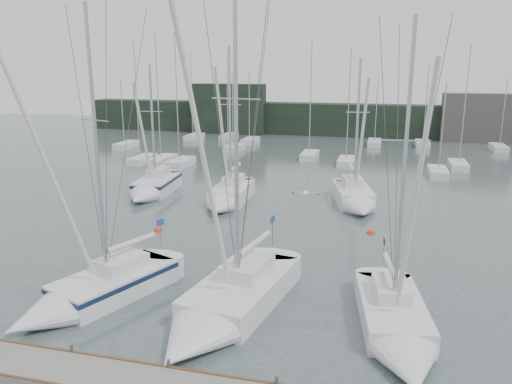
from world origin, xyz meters
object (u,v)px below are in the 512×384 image
at_px(sailboat_mid_c, 356,200).
at_px(sailboat_mid_b, 227,198).
at_px(sailboat_near_center, 220,311).
at_px(sailboat_near_left, 86,295).
at_px(buoy_b, 371,233).
at_px(sailboat_near_right, 399,332).
at_px(sailboat_mid_a, 151,188).
at_px(buoy_c, 158,230).

bearing_deg(sailboat_mid_c, sailboat_mid_b, 176.65).
bearing_deg(sailboat_mid_c, sailboat_near_center, -116.55).
height_order(sailboat_near_left, buoy_b, sailboat_near_left).
bearing_deg(buoy_b, sailboat_mid_b, 160.28).
bearing_deg(sailboat_near_center, sailboat_mid_c, 86.74).
bearing_deg(sailboat_near_right, sailboat_mid_a, 127.90).
relative_size(buoy_b, buoy_c, 0.97).
relative_size(sailboat_near_center, sailboat_mid_c, 1.33).
bearing_deg(buoy_c, sailboat_near_right, -34.37).
relative_size(sailboat_near_right, sailboat_mid_b, 1.04).
relative_size(sailboat_mid_b, sailboat_mid_c, 1.07).
xyz_separation_m(sailboat_near_left, sailboat_mid_b, (1.06, 18.27, 0.03)).
bearing_deg(buoy_c, sailboat_mid_c, 35.28).
distance_m(sailboat_mid_c, buoy_b, 6.13).
bearing_deg(sailboat_near_center, buoy_b, 76.64).
xyz_separation_m(sailboat_mid_b, sailboat_mid_c, (10.10, 1.82, 0.02)).
bearing_deg(sailboat_mid_a, buoy_c, -66.47).
height_order(sailboat_mid_b, buoy_c, sailboat_mid_b).
distance_m(sailboat_mid_b, buoy_c, 7.70).
height_order(sailboat_near_center, sailboat_mid_c, sailboat_near_center).
height_order(sailboat_near_right, buoy_b, sailboat_near_right).
bearing_deg(sailboat_near_left, sailboat_mid_c, 82.40).
height_order(sailboat_mid_c, buoy_b, sailboat_mid_c).
xyz_separation_m(sailboat_near_right, sailboat_mid_a, (-20.27, 19.15, 0.14)).
bearing_deg(sailboat_mid_b, sailboat_near_left, -95.70).
bearing_deg(sailboat_mid_c, buoy_b, -90.49).
bearing_deg(sailboat_mid_a, sailboat_mid_b, -14.69).
xyz_separation_m(sailboat_near_left, sailboat_mid_c, (11.16, 20.09, 0.05)).
xyz_separation_m(buoy_b, buoy_c, (-14.13, -3.09, 0.00)).
bearing_deg(sailboat_near_left, buoy_c, 119.63).
relative_size(sailboat_near_left, sailboat_mid_c, 1.18).
relative_size(sailboat_near_center, sailboat_mid_b, 1.24).
relative_size(sailboat_near_left, sailboat_mid_b, 1.10).
bearing_deg(sailboat_near_right, sailboat_near_center, 173.09).
bearing_deg(buoy_b, sailboat_near_center, -113.08).
xyz_separation_m(sailboat_near_center, sailboat_mid_a, (-12.74, 19.39, 0.07)).
bearing_deg(buoy_b, sailboat_mid_a, 164.07).
height_order(buoy_b, buoy_c, buoy_c).
bearing_deg(sailboat_mid_b, buoy_c, -112.60).
bearing_deg(sailboat_mid_a, buoy_b, -20.98).
bearing_deg(buoy_c, buoy_b, 12.32).
distance_m(sailboat_near_left, sailboat_mid_a, 20.46).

